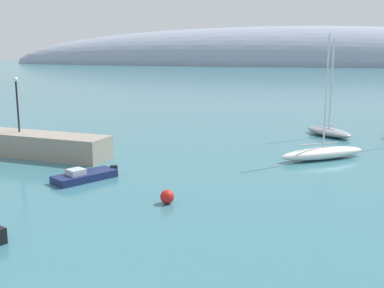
{
  "coord_description": "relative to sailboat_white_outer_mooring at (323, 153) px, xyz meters",
  "views": [
    {
      "loc": [
        7.68,
        -10.52,
        9.29
      ],
      "look_at": [
        -0.3,
        25.47,
        1.8
      ],
      "focal_mm": 44.7,
      "sensor_mm": 36.0,
      "label": 1
    }
  ],
  "objects": [
    {
      "name": "harbor_lamp_post",
      "position": [
        -26.04,
        -3.68,
        4.32
      ],
      "size": [
        0.36,
        0.36,
        4.77
      ],
      "color": "black",
      "rests_on": "breakwater_rocks"
    },
    {
      "name": "distant_ridge",
      "position": [
        -6.06,
        217.82,
        -0.57
      ],
      "size": [
        317.6,
        55.12,
        39.94
      ],
      "primitive_type": "ellipsoid",
      "color": "#8E99AD",
      "rests_on": "ground"
    },
    {
      "name": "sailboat_white_outer_mooring",
      "position": [
        0.0,
        0.0,
        0.0
      ],
      "size": [
        7.62,
        5.97,
        10.32
      ],
      "rotation": [
        0.0,
        0.0,
        0.6
      ],
      "color": "white",
      "rests_on": "water"
    },
    {
      "name": "mooring_buoy_red",
      "position": [
        -9.72,
        -14.08,
        -0.14
      ],
      "size": [
        0.85,
        0.85,
        0.85
      ],
      "primitive_type": "sphere",
      "color": "red",
      "rests_on": "water"
    },
    {
      "name": "sailboat_grey_end_of_line",
      "position": [
        1.12,
        11.33,
        -0.01
      ],
      "size": [
        5.68,
        6.15,
        10.15
      ],
      "rotation": [
        0.0,
        0.0,
        5.41
      ],
      "color": "gray",
      "rests_on": "water"
    },
    {
      "name": "motorboat_navy_foreground",
      "position": [
        -16.84,
        -10.39,
        -0.25
      ],
      "size": [
        3.96,
        4.75,
        0.93
      ],
      "rotation": [
        0.0,
        0.0,
        4.13
      ],
      "color": "navy",
      "rests_on": "water"
    }
  ]
}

